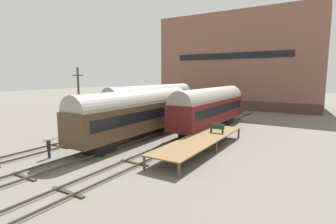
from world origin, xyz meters
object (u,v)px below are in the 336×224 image
bench (217,128)px  train_car_brown (138,112)px  train_car_grey (153,101)px  person_worker (49,146)px  train_car_maroon (210,106)px  utility_pole (79,99)px

bench → train_car_brown: bearing=-160.7°
train_car_brown → train_car_grey: size_ratio=0.92×
person_worker → bench: bearing=49.2°
train_car_maroon → utility_pole: (-12.74, -9.33, 1.03)m
bench → train_car_grey: bearing=151.4°
train_car_grey → bench: 13.93m
train_car_grey → bench: train_car_grey is taller
train_car_maroon → train_car_brown: 9.82m
train_car_brown → utility_pole: 8.35m
person_worker → utility_pole: (-6.03, 8.21, 2.98)m
train_car_brown → train_car_grey: (-4.47, 9.32, 0.10)m
train_car_grey → train_car_maroon: bearing=-3.6°
train_car_grey → utility_pole: bearing=-111.0°
train_car_brown → train_car_grey: 10.34m
train_car_grey → bench: (12.17, -6.62, -1.47)m
train_car_grey → person_worker: 18.37m
train_car_maroon → utility_pole: bearing=-143.8°
bench → utility_pole: (-15.96, -3.28, 2.38)m
train_car_brown → bench: train_car_brown is taller
train_car_brown → bench: (7.70, 2.69, -1.37)m
train_car_grey → train_car_brown: bearing=-64.4°
train_car_maroon → bench: train_car_maroon is taller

